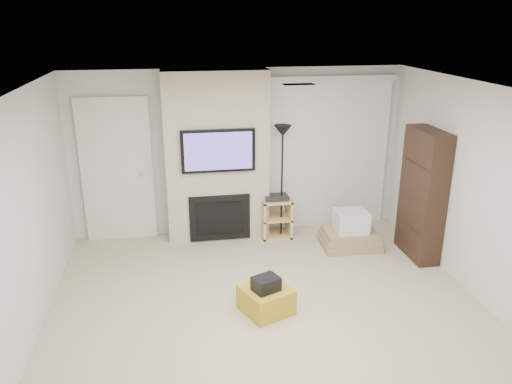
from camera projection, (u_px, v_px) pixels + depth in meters
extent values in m
cube|color=#C0B18F|center=(275.00, 328.00, 5.40)|extent=(5.00, 5.50, 0.00)
cube|color=white|center=(278.00, 96.00, 4.57)|extent=(5.00, 5.50, 0.00)
cube|color=silver|center=(239.00, 152.00, 7.54)|extent=(5.00, 0.00, 2.50)
cube|color=silver|center=(11.00, 240.00, 4.59)|extent=(0.00, 5.50, 2.50)
cube|color=silver|center=(503.00, 207.00, 5.39)|extent=(0.00, 5.50, 2.50)
cube|color=silver|center=(299.00, 84.00, 5.38)|extent=(0.35, 0.18, 0.01)
cube|color=#B79221|center=(266.00, 299.00, 5.67)|extent=(0.66, 0.66, 0.30)
cube|color=black|center=(266.00, 284.00, 5.55)|extent=(0.34, 0.31, 0.16)
cube|color=#C1B198|center=(217.00, 157.00, 7.30)|extent=(1.50, 0.40, 2.50)
cube|color=black|center=(218.00, 151.00, 7.04)|extent=(1.05, 0.06, 0.62)
cube|color=#4D3C94|center=(218.00, 151.00, 7.01)|extent=(0.96, 0.00, 0.54)
cube|color=black|center=(220.00, 218.00, 7.40)|extent=(0.90, 0.04, 0.70)
cube|color=black|center=(220.00, 218.00, 7.38)|extent=(0.70, 0.02, 0.50)
cube|color=silver|center=(117.00, 170.00, 7.28)|extent=(1.02, 0.08, 2.14)
cube|color=beige|center=(118.00, 173.00, 7.30)|extent=(0.90, 0.05, 2.05)
cylinder|color=silver|center=(141.00, 174.00, 7.32)|extent=(0.07, 0.06, 0.07)
cube|color=silver|center=(332.00, 78.00, 7.35)|extent=(1.98, 0.10, 0.08)
cube|color=white|center=(328.00, 156.00, 7.75)|extent=(1.90, 0.03, 2.29)
cylinder|color=black|center=(281.00, 235.00, 7.68)|extent=(0.26, 0.26, 0.03)
cylinder|color=black|center=(282.00, 185.00, 7.41)|extent=(0.03, 0.03, 1.61)
cone|color=black|center=(283.00, 131.00, 7.14)|extent=(0.26, 0.26, 0.16)
cube|color=#E1BC75|center=(263.00, 218.00, 7.55)|extent=(0.04, 0.38, 0.60)
cube|color=#E1BC75|center=(289.00, 217.00, 7.62)|extent=(0.04, 0.38, 0.60)
cube|color=#E1BC75|center=(276.00, 235.00, 7.68)|extent=(0.45, 0.38, 0.03)
cube|color=#E1BC75|center=(276.00, 218.00, 7.59)|extent=(0.45, 0.38, 0.03)
cube|color=#E1BC75|center=(276.00, 200.00, 7.49)|extent=(0.45, 0.38, 0.03)
cube|color=black|center=(276.00, 197.00, 7.48)|extent=(0.35, 0.25, 0.06)
cube|color=tan|center=(349.00, 243.00, 7.32)|extent=(0.85, 0.65, 0.09)
cube|color=tan|center=(350.00, 238.00, 7.29)|extent=(0.81, 0.61, 0.08)
cube|color=tan|center=(350.00, 233.00, 7.27)|extent=(0.76, 0.57, 0.08)
cube|color=silver|center=(351.00, 221.00, 7.20)|extent=(0.47, 0.42, 0.30)
cube|color=black|center=(423.00, 195.00, 6.79)|extent=(0.30, 0.80, 1.80)
cube|color=black|center=(418.00, 225.00, 6.93)|extent=(0.26, 0.72, 0.02)
cube|color=black|center=(421.00, 195.00, 6.78)|extent=(0.26, 0.72, 0.02)
cube|color=black|center=(425.00, 163.00, 6.63)|extent=(0.26, 0.72, 0.02)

